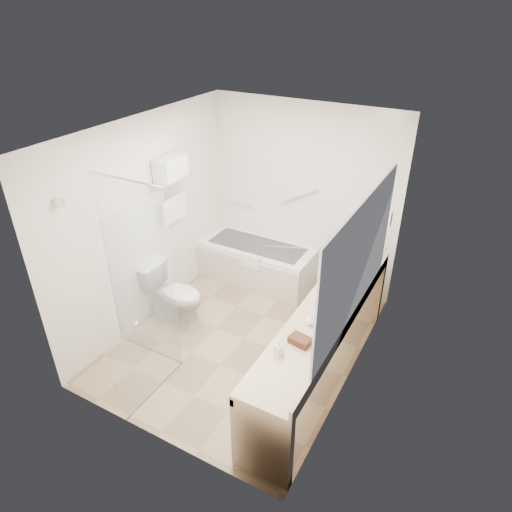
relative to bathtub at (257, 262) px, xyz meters
The scene contains 25 objects.
floor 1.36m from the bathtub, 68.05° to the right, with size 3.20×3.20×0.00m, color tan.
ceiling 2.59m from the bathtub, 68.05° to the right, with size 2.60×3.20×0.10m, color white.
wall_back 1.15m from the bathtub, 35.84° to the left, with size 2.60×0.10×2.50m, color silver.
wall_front 3.04m from the bathtub, 80.02° to the right, with size 2.60×0.10×2.50m, color silver.
wall_left 1.77m from the bathtub, 122.86° to the right, with size 0.10×3.20×2.50m, color silver.
wall_right 2.39m from the bathtub, 34.55° to the right, with size 0.10×3.20×2.50m, color silver.
bathtub is the anchor object (origin of this frame).
grab_bar_short 0.87m from the bathtub, 144.55° to the left, with size 0.03×0.03×0.40m, color silver.
grab_bar_long 1.12m from the bathtub, 35.51° to the left, with size 0.03×0.03×0.60m, color silver.
shower_enclosure 2.31m from the bathtub, 93.47° to the right, with size 0.96×0.91×2.11m.
towel_shelf 1.85m from the bathtub, 127.02° to the right, with size 0.24×0.55×0.81m.
vanity_counter 2.09m from the bathtub, 42.35° to the right, with size 0.55×2.70×0.95m.
sink 1.92m from the bathtub, 32.47° to the right, with size 0.40×0.52×0.14m, color silver.
faucet 2.07m from the bathtub, 30.20° to the right, with size 0.03×0.03×0.14m, color silver.
mirror 2.60m from the bathtub, 37.82° to the right, with size 0.02×2.00×1.20m, color #A7ACB3.
hairdryer_unit 2.12m from the bathtub, ahead, with size 0.08×0.10×0.18m, color silver.
toilet 1.40m from the bathtub, 108.81° to the right, with size 0.43×0.78×0.76m, color silver.
amenity_basket 2.49m from the bathtub, 51.92° to the right, with size 0.20×0.13×0.07m, color #482819.
soap_bottle_a 2.61m from the bathtub, 56.92° to the right, with size 0.07×0.15×0.07m, color silver.
soap_bottle_b 2.26m from the bathtub, 47.43° to the right, with size 0.09×0.12×0.09m, color silver.
water_bottle_left 1.66m from the bathtub, ahead, with size 0.06×0.06×0.20m.
water_bottle_mid 1.71m from the bathtub, ahead, with size 0.06×0.06×0.19m.
water_bottle_right 1.69m from the bathtub, ahead, with size 0.07×0.07×0.22m.
drinking_glass_near 1.67m from the bathtub, 25.89° to the right, with size 0.07×0.07×0.09m, color silver.
drinking_glass_far 1.67m from the bathtub, ahead, with size 0.08×0.08×0.10m, color silver.
Camera 1 is at (2.18, -3.64, 3.63)m, focal length 32.00 mm.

